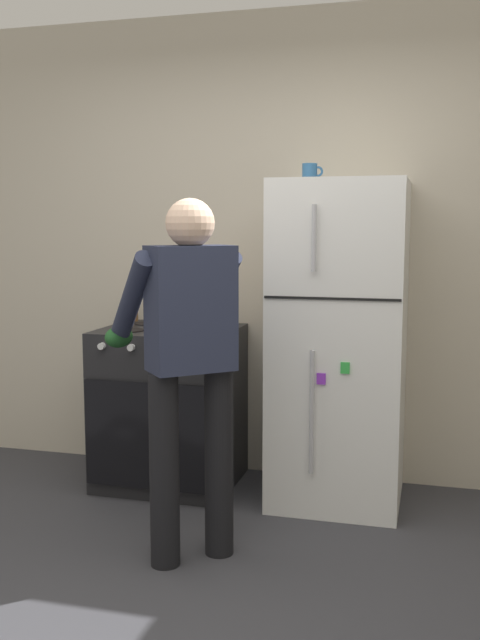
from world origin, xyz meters
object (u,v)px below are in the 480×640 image
red_pot (193,317)px  refrigerator (339,344)px  person_cook (188,347)px  coffee_mug (310,173)px  pepper_mill (134,309)px  stove_range (170,407)px

red_pot → refrigerator: bearing=3.5°
person_cook → coffee_mug: coffee_mug is taller
red_pot → pepper_mill: size_ratio=2.36×
refrigerator → stove_range: (-0.97, -0.01, -0.41)m
stove_range → coffee_mug: (0.79, 0.06, 1.31)m
person_cook → red_pot: size_ratio=4.48×
coffee_mug → pepper_mill: bearing=172.2°
red_pot → pepper_mill: (-0.46, 0.25, 0.01)m
refrigerator → person_cook: (-0.55, -0.88, 0.10)m
refrigerator → red_pot: 0.82m
person_cook → coffee_mug: (0.37, 0.93, 0.81)m
stove_range → red_pot: bearing=-13.9°
refrigerator → pepper_mill: bearing=171.0°
person_cook → pepper_mill: person_cook is taller
pepper_mill → red_pot: bearing=-28.5°
coffee_mug → refrigerator: bearing=-15.8°
refrigerator → stove_range: bearing=-179.4°
person_cook → coffee_mug: bearing=68.0°
stove_range → coffee_mug: bearing=4.4°
coffee_mug → pepper_mill: 1.35m
refrigerator → red_pot: bearing=-176.5°
coffee_mug → pepper_mill: (-1.09, 0.15, -0.78)m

